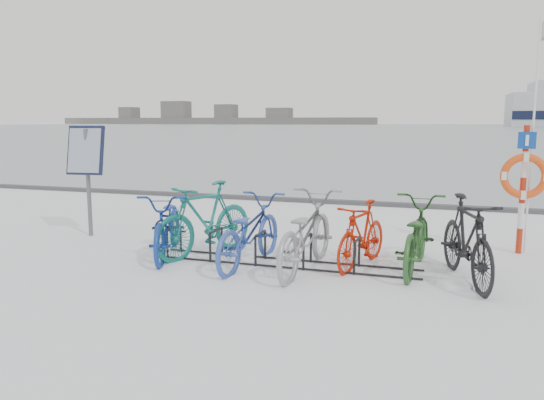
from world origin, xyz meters
TOP-DOWN VIEW (x-y plane):
  - ground at (0.00, 0.00)m, footprint 900.00×900.00m
  - ice_sheet at (0.00, 155.00)m, footprint 400.00×298.00m
  - quay_edge at (0.00, 5.90)m, footprint 400.00×0.25m
  - bike_rack at (0.00, 0.00)m, footprint 4.00×0.48m
  - info_board at (-3.95, 0.77)m, footprint 0.70×0.34m
  - lifebuoy_station at (3.40, 1.72)m, footprint 0.71×0.22m
  - shoreline at (-122.02, 260.00)m, footprint 180.00×12.00m
  - bike_0 at (-1.87, -0.03)m, footprint 1.33×2.14m
  - bike_1 at (-1.35, 0.20)m, footprint 1.28×2.04m
  - bike_2 at (-0.49, -0.15)m, footprint 0.88×2.07m
  - bike_3 at (0.37, -0.17)m, footprint 0.91×2.22m
  - bike_4 at (1.10, 0.28)m, footprint 0.86×1.70m
  - bike_5 at (1.85, 0.34)m, footprint 0.85×2.06m
  - bike_6 at (2.52, -0.03)m, footprint 1.07×2.02m
  - snow_drifts at (0.56, 0.15)m, footprint 5.24×1.23m

SIDE VIEW (x-z plane):
  - ground at x=0.00m, z-range 0.00..0.00m
  - snow_drifts at x=0.56m, z-range -0.09..0.09m
  - ice_sheet at x=0.00m, z-range 0.00..0.02m
  - quay_edge at x=0.00m, z-range 0.00..0.10m
  - bike_rack at x=0.00m, z-range -0.05..0.41m
  - bike_4 at x=1.10m, z-range 0.00..0.98m
  - bike_2 at x=-0.49m, z-range 0.00..1.05m
  - bike_5 at x=1.85m, z-range 0.00..1.06m
  - bike_0 at x=-1.87m, z-range 0.00..1.06m
  - bike_3 at x=0.37m, z-range 0.00..1.14m
  - bike_6 at x=2.52m, z-range 0.00..1.17m
  - bike_1 at x=-1.35m, z-range 0.00..1.19m
  - lifebuoy_station at x=3.40m, z-range -0.61..3.09m
  - info_board at x=-3.95m, z-range 0.44..2.46m
  - shoreline at x=-122.02m, z-range -1.96..7.54m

